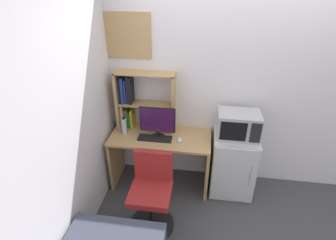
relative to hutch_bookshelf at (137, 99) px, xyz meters
name	(u,v)px	position (x,y,z in m)	size (l,w,h in m)	color
wall_back	(276,91)	(1.66, 0.12, 0.17)	(6.40, 0.04, 2.60)	silver
wall_left	(37,160)	(-0.36, -1.50, 0.17)	(0.04, 4.40, 2.60)	silver
desk	(161,151)	(0.33, -0.19, -0.62)	(1.24, 0.58, 0.75)	tan
hutch_bookshelf	(137,99)	(0.00, 0.00, 0.00)	(0.72, 0.22, 0.74)	tan
monitor	(157,122)	(0.30, -0.23, -0.17)	(0.43, 0.18, 0.41)	black
keyboard	(155,138)	(0.27, -0.27, -0.38)	(0.41, 0.14, 0.02)	black
computer_mouse	(180,140)	(0.58, -0.26, -0.37)	(0.06, 0.11, 0.03)	silver
water_bottle	(124,126)	(-0.13, -0.18, -0.29)	(0.06, 0.06, 0.22)	silver
mini_fridge	(232,163)	(1.24, -0.17, -0.73)	(0.52, 0.53, 0.82)	silver
microwave	(238,125)	(1.24, -0.16, -0.17)	(0.48, 0.33, 0.31)	#ADADB2
desk_chair	(152,196)	(0.34, -0.85, -0.73)	(0.50, 0.50, 0.88)	black
wall_corkboard	(122,35)	(-0.15, 0.09, 0.75)	(0.67, 0.02, 0.51)	tan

